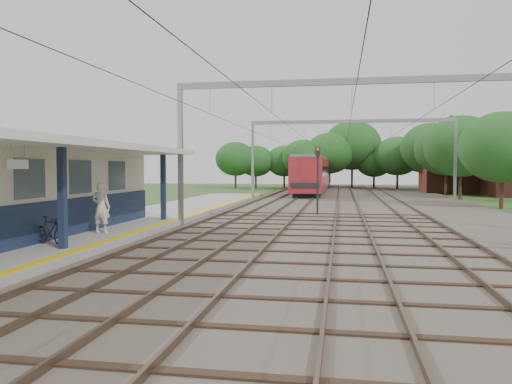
# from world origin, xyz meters

# --- Properties ---
(ground) EXTENTS (160.00, 160.00, 0.00)m
(ground) POSITION_xyz_m (0.00, 0.00, 0.00)
(ground) COLOR #2D4C1E
(ground) RESTS_ON ground
(ballast_bed) EXTENTS (18.00, 90.00, 0.10)m
(ballast_bed) POSITION_xyz_m (4.00, 30.00, 0.05)
(ballast_bed) COLOR #473D33
(ballast_bed) RESTS_ON ground
(platform) EXTENTS (5.00, 52.00, 0.35)m
(platform) POSITION_xyz_m (-7.50, 14.00, 0.17)
(platform) COLOR gray
(platform) RESTS_ON ground
(yellow_stripe) EXTENTS (0.45, 52.00, 0.01)m
(yellow_stripe) POSITION_xyz_m (-5.25, 14.00, 0.35)
(yellow_stripe) COLOR yellow
(yellow_stripe) RESTS_ON platform
(canopy) EXTENTS (6.40, 20.00, 3.44)m
(canopy) POSITION_xyz_m (-7.77, 6.00, 3.64)
(canopy) COLOR #131F3D
(canopy) RESTS_ON platform
(rail_tracks) EXTENTS (11.80, 88.00, 0.15)m
(rail_tracks) POSITION_xyz_m (1.50, 30.00, 0.18)
(rail_tracks) COLOR brown
(rail_tracks) RESTS_ON ballast_bed
(catenary_system) EXTENTS (17.22, 88.00, 7.00)m
(catenary_system) POSITION_xyz_m (3.39, 25.28, 5.51)
(catenary_system) COLOR gray
(catenary_system) RESTS_ON ground
(tree_band) EXTENTS (31.72, 30.88, 8.82)m
(tree_band) POSITION_xyz_m (3.84, 57.12, 4.92)
(tree_band) COLOR #382619
(tree_band) RESTS_ON ground
(house_far) EXTENTS (8.00, 6.12, 8.66)m
(house_far) POSITION_xyz_m (16.00, 52.00, 3.23)
(house_far) COLOR brown
(house_far) RESTS_ON ground
(person) EXTENTS (0.73, 0.48, 2.00)m
(person) POSITION_xyz_m (-6.52, 9.75, 1.35)
(person) COLOR silver
(person) RESTS_ON platform
(bicycle) EXTENTS (1.62, 1.04, 0.95)m
(bicycle) POSITION_xyz_m (-6.71, 6.60, 0.82)
(bicycle) COLOR black
(bicycle) RESTS_ON platform
(train) EXTENTS (3.08, 38.33, 4.03)m
(train) POSITION_xyz_m (-0.50, 55.70, 2.24)
(train) COLOR black
(train) RESTS_ON ballast_bed
(signal_post) EXTENTS (0.30, 0.26, 4.10)m
(signal_post) POSITION_xyz_m (1.35, 21.56, 2.53)
(signal_post) COLOR black
(signal_post) RESTS_ON ground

